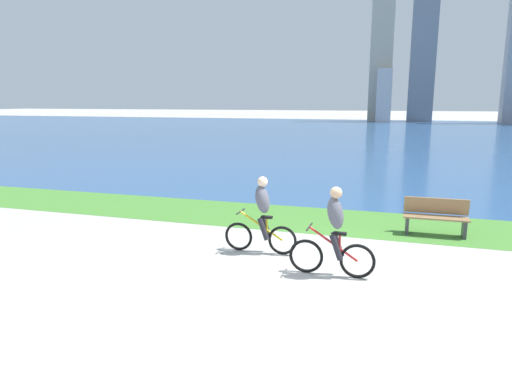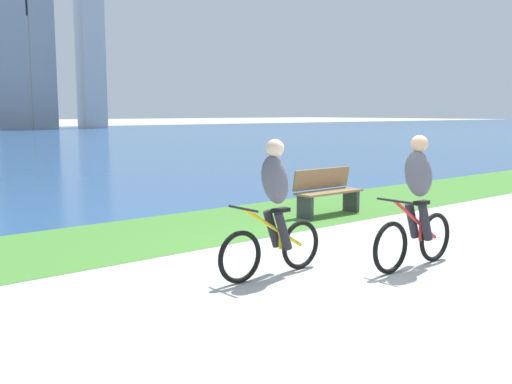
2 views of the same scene
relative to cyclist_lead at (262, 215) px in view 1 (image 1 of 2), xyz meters
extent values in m
plane|color=#B2AFA8|center=(1.44, -0.41, -0.83)|extent=(300.00, 300.00, 0.00)
cube|color=#478433|center=(1.44, 3.11, -0.83)|extent=(120.00, 2.84, 0.01)
cube|color=#2D568C|center=(1.44, 39.04, -0.83)|extent=(300.00, 69.03, 0.00)
torus|color=black|center=(-0.53, 0.00, -0.52)|extent=(0.63, 0.06, 0.63)
torus|color=black|center=(0.46, 0.00, -0.52)|extent=(0.63, 0.06, 0.63)
cylinder|color=gold|center=(-0.01, 0.00, -0.24)|extent=(0.96, 0.04, 0.60)
cylinder|color=gold|center=(0.11, 0.00, -0.29)|extent=(0.04, 0.04, 0.46)
cube|color=black|center=(0.11, 0.00, -0.04)|extent=(0.24, 0.10, 0.05)
cylinder|color=black|center=(-0.48, 0.00, 0.04)|extent=(0.03, 0.52, 0.03)
ellipsoid|color=#595966|center=(0.01, 0.00, 0.34)|extent=(0.40, 0.36, 0.65)
sphere|color=beige|center=(0.01, 0.00, 0.72)|extent=(0.22, 0.22, 0.22)
cylinder|color=#26262D|center=(0.06, -0.10, -0.28)|extent=(0.27, 0.11, 0.49)
cylinder|color=#26262D|center=(0.06, 0.10, -0.28)|extent=(0.27, 0.11, 0.49)
torus|color=black|center=(1.14, -0.88, -0.50)|extent=(0.66, 0.06, 0.66)
torus|color=black|center=(2.10, -0.88, -0.50)|extent=(0.66, 0.06, 0.66)
cylinder|color=red|center=(1.64, -0.88, -0.21)|extent=(0.93, 0.04, 0.62)
cylinder|color=red|center=(1.76, -0.88, -0.26)|extent=(0.04, 0.04, 0.48)
cube|color=black|center=(1.76, -0.88, -0.01)|extent=(0.24, 0.10, 0.05)
cylinder|color=black|center=(1.19, -0.88, 0.07)|extent=(0.03, 0.52, 0.03)
ellipsoid|color=#595966|center=(1.67, -0.88, 0.37)|extent=(0.40, 0.36, 0.65)
sphere|color=#D8AD84|center=(1.67, -0.88, 0.75)|extent=(0.22, 0.22, 0.22)
cylinder|color=#26262D|center=(1.71, -0.98, -0.25)|extent=(0.27, 0.11, 0.49)
cylinder|color=#26262D|center=(1.71, -0.78, -0.25)|extent=(0.27, 0.11, 0.49)
cube|color=olive|center=(3.66, 2.48, -0.38)|extent=(1.50, 0.45, 0.04)
cube|color=olive|center=(3.66, 2.67, -0.13)|extent=(1.50, 0.11, 0.40)
cube|color=#38383D|center=(4.31, 2.48, -0.61)|extent=(0.08, 0.37, 0.45)
cube|color=#38383D|center=(3.01, 2.48, -0.61)|extent=(0.08, 0.37, 0.45)
cube|color=#ADA899|center=(-0.65, 68.03, 10.89)|extent=(3.39, 2.54, 23.44)
cube|color=#B7B7BC|center=(0.13, 65.53, 3.17)|extent=(2.14, 3.87, 8.02)
cube|color=slate|center=(5.47, 68.20, 10.81)|extent=(3.71, 3.53, 23.29)
camera|label=1|loc=(2.70, -9.08, 2.39)|focal=32.18mm
camera|label=2|loc=(-4.72, -5.25, 1.15)|focal=41.55mm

